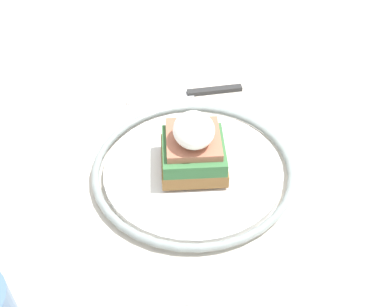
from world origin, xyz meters
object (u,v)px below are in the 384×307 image
(fork, at_px, (195,299))
(knife, at_px, (194,93))
(plate, at_px, (192,169))
(sandwich, at_px, (193,147))

(fork, xyz_separation_m, knife, (0.35, -0.02, 0.00))
(plate, distance_m, fork, 0.18)
(fork, height_order, knife, knife)
(plate, height_order, fork, plate)
(plate, xyz_separation_m, knife, (0.17, -0.01, -0.01))
(knife, bearing_deg, plate, 175.36)
(sandwich, distance_m, knife, 0.18)
(sandwich, bearing_deg, plate, 46.48)
(plate, bearing_deg, knife, -4.64)
(sandwich, distance_m, fork, 0.19)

